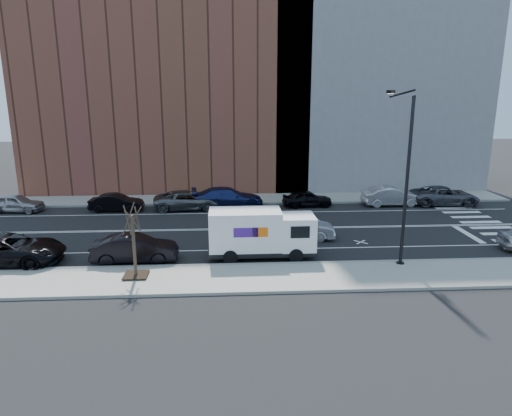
{
  "coord_description": "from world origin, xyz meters",
  "views": [
    {
      "loc": [
        -2.19,
        -30.18,
        9.18
      ],
      "look_at": [
        -0.42,
        0.31,
        1.4
      ],
      "focal_mm": 32.0,
      "sensor_mm": 36.0,
      "label": 1
    }
  ],
  "objects": [
    {
      "name": "curb_far",
      "position": [
        0.0,
        7.0,
        0.08
      ],
      "size": [
        44.0,
        0.25,
        0.17
      ],
      "primitive_type": "cube",
      "color": "gray",
      "rests_on": "ground"
    },
    {
      "name": "near_parked_rear_a",
      "position": [
        -7.5,
        -5.94,
        0.77
      ],
      "size": [
        4.73,
        1.78,
        1.54
      ],
      "primitive_type": "imported",
      "rotation": [
        0.0,
        0.0,
        1.6
      ],
      "color": "black",
      "rests_on": "ground"
    },
    {
      "name": "fedex_van",
      "position": [
        -0.5,
        -5.6,
        1.46
      ],
      "size": [
        6.09,
        2.2,
        2.77
      ],
      "rotation": [
        0.0,
        0.0,
        0.0
      ],
      "color": "black",
      "rests_on": "ground"
    },
    {
      "name": "near_parked_rear_b",
      "position": [
        -14.41,
        -5.9,
        0.84
      ],
      "size": [
        6.05,
        2.8,
        1.68
      ],
      "primitive_type": "imported",
      "rotation": [
        0.0,
        0.0,
        1.57
      ],
      "color": "black",
      "rests_on": "ground"
    },
    {
      "name": "ground",
      "position": [
        0.0,
        0.0,
        0.0
      ],
      "size": [
        120.0,
        120.0,
        0.0
      ],
      "primitive_type": "plane",
      "color": "black",
      "rests_on": "ground"
    },
    {
      "name": "road_markings",
      "position": [
        0.0,
        0.0,
        0.0
      ],
      "size": [
        40.0,
        8.6,
        0.01
      ],
      "primitive_type": null,
      "color": "white",
      "rests_on": "ground"
    },
    {
      "name": "far_parked_e",
      "position": [
        4.13,
        6.05,
        0.69
      ],
      "size": [
        4.13,
        1.86,
        1.38
      ],
      "primitive_type": "imported",
      "rotation": [
        0.0,
        0.0,
        1.63
      ],
      "color": "black",
      "rests_on": "ground"
    },
    {
      "name": "far_parked_a",
      "position": [
        -19.03,
        5.68,
        0.71
      ],
      "size": [
        4.3,
        2.04,
        1.42
      ],
      "primitive_type": "imported",
      "rotation": [
        0.0,
        0.0,
        1.48
      ],
      "color": "#9C9CA1",
      "rests_on": "ground"
    },
    {
      "name": "far_parked_g",
      "position": [
        15.72,
        6.06,
        0.77
      ],
      "size": [
        5.73,
        2.91,
        1.55
      ],
      "primitive_type": "imported",
      "rotation": [
        0.0,
        0.0,
        1.51
      ],
      "color": "#45464C",
      "rests_on": "ground"
    },
    {
      "name": "streetlight",
      "position": [
        7.0,
        -6.91,
        5.08
      ],
      "size": [
        0.44,
        4.02,
        9.34
      ],
      "color": "black",
      "rests_on": "ground"
    },
    {
      "name": "sidewalk_far",
      "position": [
        0.0,
        8.8,
        0.07
      ],
      "size": [
        44.0,
        3.6,
        0.15
      ],
      "primitive_type": "cube",
      "color": "gray",
      "rests_on": "ground"
    },
    {
      "name": "driving_sedan",
      "position": [
        2.2,
        -2.36,
        0.75
      ],
      "size": [
        4.65,
        1.98,
        1.49
      ],
      "primitive_type": "imported",
      "rotation": [
        0.0,
        0.0,
        1.48
      ],
      "color": "#B9B8BE",
      "rests_on": "ground"
    },
    {
      "name": "far_parked_f",
      "position": [
        11.2,
        6.0,
        0.8
      ],
      "size": [
        4.87,
        1.8,
        1.59
      ],
      "primitive_type": "imported",
      "rotation": [
        0.0,
        0.0,
        1.6
      ],
      "color": "#B0B0B5",
      "rests_on": "ground"
    },
    {
      "name": "street_tree",
      "position": [
        -7.0,
        -8.4,
        1.45
      ],
      "size": [
        1.2,
        1.2,
        3.75
      ],
      "color": "black",
      "rests_on": "ground"
    },
    {
      "name": "sidewalk_near",
      "position": [
        0.0,
        -8.8,
        0.07
      ],
      "size": [
        44.0,
        3.6,
        0.15
      ],
      "primitive_type": "cube",
      "color": "gray",
      "rests_on": "ground"
    },
    {
      "name": "far_parked_b",
      "position": [
        -11.2,
        5.48,
        0.69
      ],
      "size": [
        4.22,
        1.61,
        1.37
      ],
      "primitive_type": "imported",
      "rotation": [
        0.0,
        0.0,
        1.53
      ],
      "color": "black",
      "rests_on": "ground"
    },
    {
      "name": "curb_near",
      "position": [
        0.0,
        -7.0,
        0.08
      ],
      "size": [
        44.0,
        0.25,
        0.17
      ],
      "primitive_type": "cube",
      "color": "gray",
      "rests_on": "ground"
    },
    {
      "name": "far_parked_c",
      "position": [
        -5.6,
        5.75,
        0.75
      ],
      "size": [
        5.55,
        2.85,
        1.5
      ],
      "primitive_type": "imported",
      "rotation": [
        0.0,
        0.0,
        1.64
      ],
      "color": "#53565B",
      "rests_on": "ground"
    },
    {
      "name": "bldg_concrete",
      "position": [
        12.0,
        15.6,
        13.0
      ],
      "size": [
        20.0,
        10.0,
        26.0
      ],
      "primitive_type": "cube",
      "color": "slate",
      "rests_on": "ground"
    },
    {
      "name": "far_parked_d",
      "position": [
        -2.4,
        6.05,
        0.84
      ],
      "size": [
        5.98,
        2.91,
        1.68
      ],
      "primitive_type": "imported",
      "rotation": [
        0.0,
        0.0,
        1.67
      ],
      "color": "navy",
      "rests_on": "ground"
    },
    {
      "name": "bldg_brick",
      "position": [
        -8.0,
        15.6,
        11.0
      ],
      "size": [
        26.0,
        10.0,
        22.0
      ],
      "primitive_type": "cube",
      "color": "brown",
      "rests_on": "ground"
    },
    {
      "name": "crosswalk",
      "position": [
        16.0,
        0.0,
        0.0
      ],
      "size": [
        3.0,
        14.0,
        0.01
      ],
      "primitive_type": null,
      "color": "white",
      "rests_on": "ground"
    }
  ]
}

